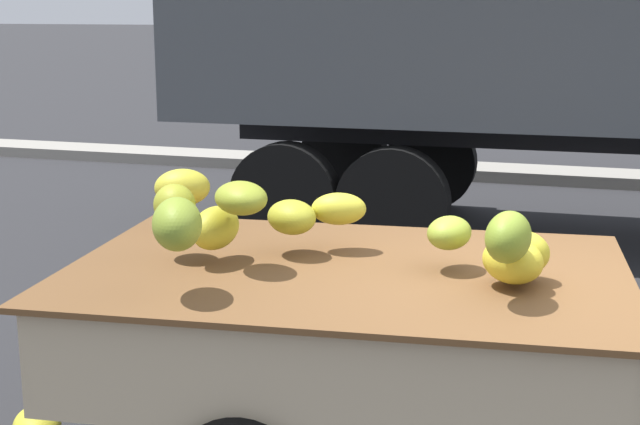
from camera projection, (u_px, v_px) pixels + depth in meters
name	position (u px, v px, depth m)	size (l,w,h in m)	color
curb_strip	(598.00, 178.00, 12.51)	(80.00, 0.80, 0.16)	gray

